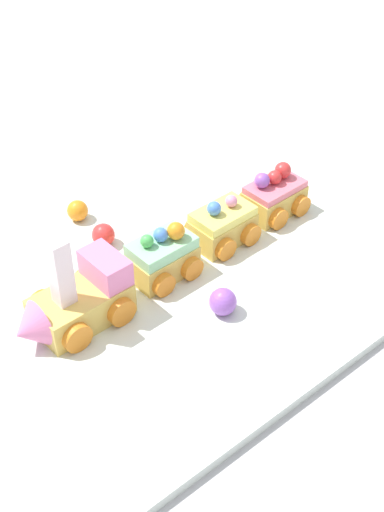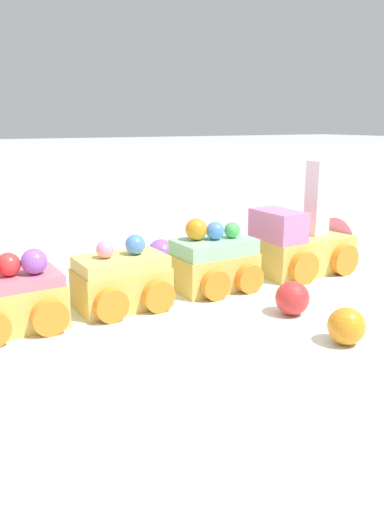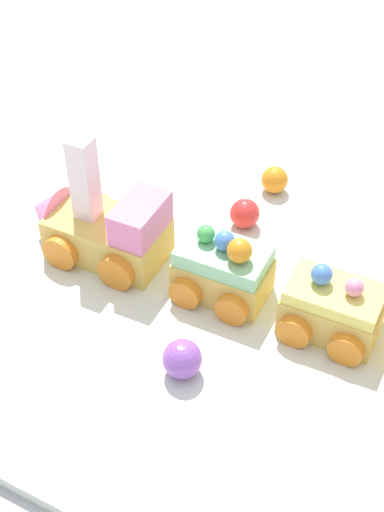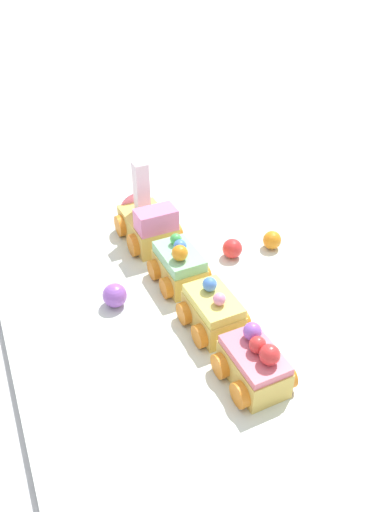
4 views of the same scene
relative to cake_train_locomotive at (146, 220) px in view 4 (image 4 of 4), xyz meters
The scene contains 9 objects.
ground_plane 0.14m from the cake_train_locomotive, behind, with size 10.00×10.00×0.00m, color #B2B2B7.
display_board 0.14m from the cake_train_locomotive, behind, with size 0.72×0.41×0.01m, color silver.
cake_train_locomotive is the anchor object (origin of this frame).
cake_car_mint 0.12m from the cake_train_locomotive, behind, with size 0.07×0.06×0.07m.
cake_car_lemon 0.21m from the cake_train_locomotive, behind, with size 0.07×0.06×0.06m.
cake_car_strawberry 0.30m from the cake_train_locomotive, behind, with size 0.07×0.06×0.06m.
gumball_orange 0.18m from the cake_train_locomotive, 123.93° to the right, with size 0.03×0.03×0.03m, color orange.
gumball_purple 0.15m from the cake_train_locomotive, 145.70° to the left, with size 0.03×0.03×0.03m, color #9956C6.
gumball_red 0.13m from the cake_train_locomotive, 137.39° to the right, with size 0.03×0.03×0.03m, color red.
Camera 4 is at (-0.45, 0.18, 0.42)m, focal length 35.00 mm.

